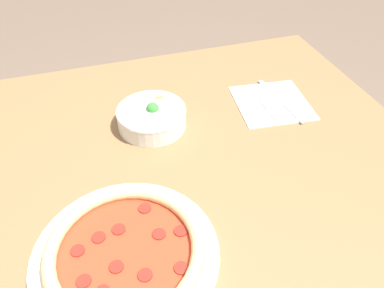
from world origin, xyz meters
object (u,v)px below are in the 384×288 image
bowl (152,116)px  knife (282,102)px  pizza (125,251)px  fork (263,104)px

bowl → knife: 0.37m
pizza → knife: 0.62m
bowl → fork: size_ratio=1.00×
bowl → knife: (0.37, -0.01, -0.03)m
pizza → bowl: size_ratio=1.93×
fork → knife: bearing=-102.6°
pizza → fork: pizza is taller
fork → knife: (0.06, -0.01, -0.00)m
fork → pizza: bearing=124.0°
fork → knife: size_ratio=0.80×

